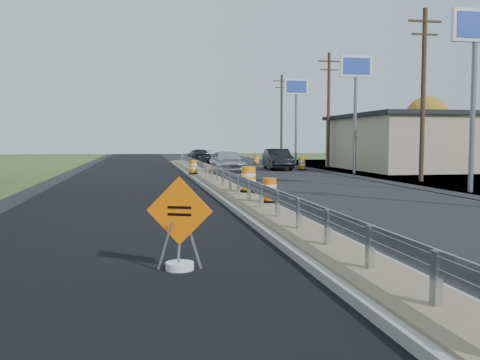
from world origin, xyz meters
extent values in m
plane|color=black|center=(0.00, 0.00, 0.00)|extent=(140.00, 140.00, 0.00)
cube|color=black|center=(-4.40, 10.00, 0.01)|extent=(7.20, 120.00, 0.01)
cube|color=gray|center=(0.00, 8.00, 0.09)|extent=(1.60, 55.00, 0.18)
cube|color=brown|center=(0.00, 8.00, 0.20)|extent=(1.25, 55.00, 0.05)
cube|color=silver|center=(0.00, -12.00, 0.58)|extent=(0.10, 0.15, 0.70)
cube|color=silver|center=(0.00, -10.00, 0.58)|extent=(0.10, 0.15, 0.70)
cube|color=silver|center=(0.00, -8.00, 0.58)|extent=(0.10, 0.15, 0.70)
cube|color=silver|center=(0.00, -6.00, 0.58)|extent=(0.10, 0.15, 0.70)
cube|color=silver|center=(0.00, -4.00, 0.58)|extent=(0.10, 0.15, 0.70)
cube|color=silver|center=(0.00, -2.00, 0.58)|extent=(0.10, 0.15, 0.70)
cube|color=silver|center=(0.00, 0.00, 0.58)|extent=(0.10, 0.15, 0.70)
cube|color=silver|center=(0.00, 2.00, 0.58)|extent=(0.10, 0.15, 0.70)
cube|color=silver|center=(0.00, 4.00, 0.58)|extent=(0.10, 0.15, 0.70)
cube|color=silver|center=(0.00, 6.00, 0.58)|extent=(0.10, 0.15, 0.70)
cube|color=silver|center=(0.00, 8.00, 0.58)|extent=(0.10, 0.15, 0.70)
cube|color=silver|center=(0.00, 10.00, 0.58)|extent=(0.10, 0.15, 0.70)
cube|color=silver|center=(0.00, 12.00, 0.58)|extent=(0.10, 0.15, 0.70)
cube|color=silver|center=(0.00, 14.00, 0.58)|extent=(0.10, 0.15, 0.70)
cube|color=silver|center=(0.00, 16.00, 0.58)|extent=(0.10, 0.15, 0.70)
cube|color=silver|center=(0.00, 18.00, 0.58)|extent=(0.10, 0.15, 0.70)
cube|color=silver|center=(0.00, 20.00, 0.58)|extent=(0.10, 0.15, 0.70)
cube|color=silver|center=(0.00, 22.00, 0.58)|extent=(0.10, 0.15, 0.70)
cube|color=silver|center=(0.00, 24.00, 0.58)|extent=(0.10, 0.15, 0.70)
cube|color=silver|center=(0.00, 26.00, 0.58)|extent=(0.10, 0.15, 0.70)
cube|color=silver|center=(0.00, 28.00, 0.58)|extent=(0.10, 0.15, 0.70)
cube|color=silver|center=(0.00, 30.00, 0.58)|extent=(0.10, 0.15, 0.70)
cube|color=silver|center=(0.00, 32.00, 0.58)|extent=(0.10, 0.15, 0.70)
cube|color=silver|center=(0.00, 9.00, 0.78)|extent=(0.04, 46.00, 0.34)
cube|color=silver|center=(0.00, 9.00, 0.70)|extent=(0.06, 46.00, 0.03)
cube|color=silver|center=(0.00, 9.00, 0.86)|extent=(0.06, 46.00, 0.03)
cube|color=tan|center=(21.00, 20.00, 2.00)|extent=(18.00, 12.00, 4.00)
cube|color=black|center=(21.00, 20.00, 4.12)|extent=(18.50, 12.50, 0.30)
cube|color=black|center=(12.05, 20.00, 1.60)|extent=(0.08, 7.20, 2.20)
cylinder|color=slate|center=(10.50, 3.00, 3.40)|extent=(0.22, 0.22, 6.80)
cube|color=white|center=(10.50, 3.00, 7.20)|extent=(2.20, 0.25, 1.40)
cube|color=#263FB2|center=(10.50, 3.00, 7.20)|extent=(1.90, 0.30, 1.10)
cylinder|color=slate|center=(10.50, 16.00, 3.40)|extent=(0.22, 0.22, 6.80)
cube|color=white|center=(10.50, 16.00, 7.20)|extent=(2.20, 0.25, 1.40)
cube|color=#263FB2|center=(10.50, 16.00, 7.20)|extent=(1.90, 0.30, 1.10)
cylinder|color=slate|center=(10.50, 30.00, 3.40)|extent=(0.22, 0.22, 6.80)
cube|color=white|center=(10.50, 30.00, 7.20)|extent=(2.20, 0.25, 1.40)
cube|color=#263FB2|center=(10.50, 30.00, 7.20)|extent=(1.90, 0.30, 1.10)
cylinder|color=#473523|center=(11.50, 9.00, 4.70)|extent=(0.26, 0.26, 9.40)
cube|color=#473523|center=(11.50, 9.00, 8.70)|extent=(1.90, 0.12, 0.12)
cube|color=#473523|center=(11.50, 9.00, 8.00)|extent=(1.50, 0.10, 0.10)
cylinder|color=#473523|center=(11.50, 24.00, 4.70)|extent=(0.26, 0.26, 9.40)
cube|color=#473523|center=(11.50, 24.00, 8.70)|extent=(1.90, 0.12, 0.12)
cube|color=#473523|center=(11.50, 24.00, 8.00)|extent=(1.50, 0.10, 0.10)
cylinder|color=#473523|center=(11.50, 39.00, 4.70)|extent=(0.26, 0.26, 9.40)
cube|color=#473523|center=(11.50, 39.00, 8.70)|extent=(1.90, 0.12, 0.12)
cube|color=#473523|center=(11.50, 39.00, 8.00)|extent=(1.50, 0.10, 0.10)
cylinder|color=#473523|center=(26.00, 34.00, 1.54)|extent=(0.36, 0.36, 3.08)
sphere|color=#9F6622|center=(26.00, 34.00, 4.55)|extent=(4.62, 4.62, 4.62)
cylinder|color=white|center=(-3.00, -8.66, 0.07)|extent=(0.51, 0.51, 0.14)
cube|color=slate|center=(-3.25, -8.66, 0.45)|extent=(0.29, 0.14, 0.88)
cube|color=slate|center=(-2.75, -8.66, 0.45)|extent=(0.29, 0.14, 0.88)
cube|color=slate|center=(-3.00, -8.62, 0.45)|extent=(0.12, 0.22, 0.89)
cube|color=#E16004|center=(-3.00, -8.66, 1.07)|extent=(1.14, 0.47, 1.22)
cube|color=black|center=(-3.00, -8.68, 1.13)|extent=(0.41, 0.17, 0.05)
cube|color=black|center=(-3.00, -8.68, 1.00)|extent=(0.41, 0.17, 0.05)
cylinder|color=black|center=(0.55, -0.78, 0.27)|extent=(0.56, 0.56, 0.07)
cylinder|color=orange|center=(0.55, -0.78, 0.66)|extent=(0.44, 0.44, 0.78)
cylinder|color=white|center=(0.55, -0.78, 0.79)|extent=(0.46, 0.46, 0.10)
cylinder|color=white|center=(0.55, -0.78, 0.58)|extent=(0.46, 0.46, 0.10)
cylinder|color=black|center=(0.55, 2.79, 0.28)|extent=(0.69, 0.69, 0.09)
cylinder|color=orange|center=(0.55, 2.79, 0.76)|extent=(0.55, 0.55, 0.97)
cylinder|color=white|center=(0.55, 2.79, 0.92)|extent=(0.57, 0.57, 0.13)
cylinder|color=white|center=(0.55, 2.79, 0.67)|extent=(0.57, 0.57, 0.13)
cylinder|color=black|center=(-0.55, 14.52, 0.27)|extent=(0.56, 0.56, 0.08)
cylinder|color=orange|center=(-0.55, 14.52, 0.66)|extent=(0.45, 0.45, 0.79)
cylinder|color=white|center=(-0.55, 14.52, 0.79)|extent=(0.46, 0.46, 0.10)
cylinder|color=white|center=(-0.55, 14.52, 0.59)|extent=(0.46, 0.46, 0.10)
cylinder|color=black|center=(8.47, 21.44, 0.04)|extent=(0.65, 0.65, 0.09)
cylinder|color=orange|center=(8.47, 21.44, 0.50)|extent=(0.52, 0.52, 0.91)
cylinder|color=white|center=(8.47, 21.44, 0.65)|extent=(0.53, 0.53, 0.12)
cylinder|color=white|center=(8.47, 21.44, 0.41)|extent=(0.53, 0.53, 0.12)
cylinder|color=black|center=(7.00, 31.11, 0.04)|extent=(0.57, 0.57, 0.08)
cylinder|color=orange|center=(7.00, 31.11, 0.44)|extent=(0.45, 0.45, 0.79)
cylinder|color=white|center=(7.00, 31.11, 0.57)|extent=(0.47, 0.47, 0.10)
cylinder|color=white|center=(7.00, 31.11, 0.36)|extent=(0.47, 0.47, 0.10)
imported|color=#AFB0B4|center=(1.80, 15.89, 0.84)|extent=(2.04, 4.98, 1.69)
imported|color=black|center=(6.73, 22.15, 0.81)|extent=(2.04, 5.01, 1.62)
imported|color=black|center=(1.80, 33.87, 0.69)|extent=(2.27, 4.86, 1.37)
camera|label=1|loc=(-3.64, -18.07, 2.33)|focal=40.00mm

